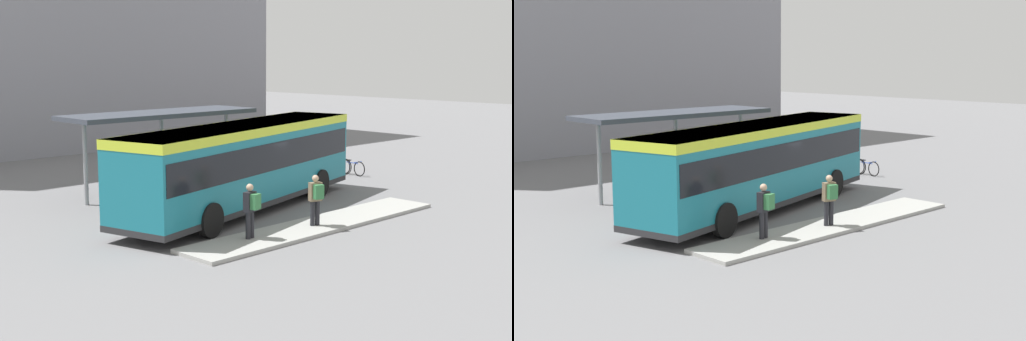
{
  "view_description": "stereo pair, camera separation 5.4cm",
  "coord_description": "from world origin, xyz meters",
  "views": [
    {
      "loc": [
        -17.25,
        -18.27,
        5.57
      ],
      "look_at": [
        0.6,
        0.0,
        1.41
      ],
      "focal_mm": 50.0,
      "sensor_mm": 36.0,
      "label": 1
    },
    {
      "loc": [
        -17.21,
        -18.31,
        5.57
      ],
      "look_at": [
        0.6,
        0.0,
        1.41
      ],
      "focal_mm": 50.0,
      "sensor_mm": 36.0,
      "label": 2
    }
  ],
  "objects": [
    {
      "name": "ground_plane",
      "position": [
        0.0,
        0.0,
        0.0
      ],
      "size": [
        120.0,
        120.0,
        0.0
      ],
      "primitive_type": "plane",
      "color": "slate"
    },
    {
      "name": "potted_planter_near_shelter",
      "position": [
        -2.32,
        2.47,
        0.65
      ],
      "size": [
        0.71,
        0.71,
        1.23
      ],
      "color": "slate",
      "rests_on": "ground_plane"
    },
    {
      "name": "bicycle_blue",
      "position": [
        8.96,
        2.11,
        0.36
      ],
      "size": [
        0.48,
        1.64,
        0.71
      ],
      "rotation": [
        0.0,
        0.0,
        -1.69
      ],
      "color": "black",
      "rests_on": "ground_plane"
    },
    {
      "name": "curb_island",
      "position": [
        0.01,
        -3.48,
        0.06
      ],
      "size": [
        10.66,
        1.8,
        0.12
      ],
      "color": "#9E9E99",
      "rests_on": "ground_plane"
    },
    {
      "name": "bicycle_yellow",
      "position": [
        8.88,
        2.94,
        0.39
      ],
      "size": [
        0.48,
        1.79,
        0.77
      ],
      "rotation": [
        0.0,
        0.0,
        1.52
      ],
      "color": "black",
      "rests_on": "ground_plane"
    },
    {
      "name": "pedestrian_waiting",
      "position": [
        -2.85,
        -3.32,
        1.07
      ],
      "size": [
        0.44,
        0.48,
        1.66
      ],
      "rotation": [
        0.0,
        0.0,
        1.76
      ],
      "color": "#232328",
      "rests_on": "curb_island"
    },
    {
      "name": "station_shelter",
      "position": [
        -0.0,
        4.85,
        3.12
      ],
      "size": [
        8.28,
        2.53,
        3.31
      ],
      "color": "#383D47",
      "rests_on": "ground_plane"
    },
    {
      "name": "city_bus",
      "position": [
        0.01,
        0.0,
        1.83
      ],
      "size": [
        12.32,
        5.3,
        3.13
      ],
      "rotation": [
        0.0,
        0.0,
        0.24
      ],
      "color": "#197284",
      "rests_on": "ground_plane"
    },
    {
      "name": "pedestrian_companion",
      "position": [
        -0.23,
        -3.6,
        1.07
      ],
      "size": [
        0.46,
        0.5,
        1.65
      ],
      "rotation": [
        0.0,
        0.0,
        1.25
      ],
      "color": "#232328",
      "rests_on": "curb_island"
    }
  ]
}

